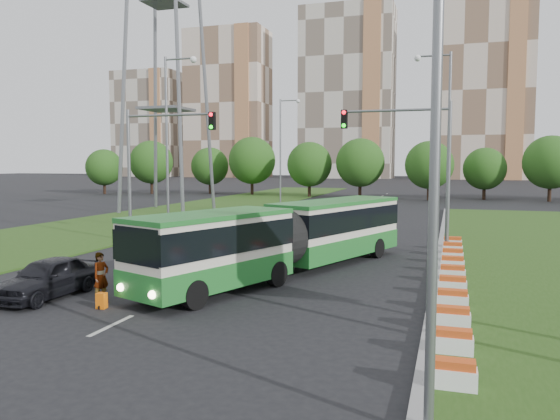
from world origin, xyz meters
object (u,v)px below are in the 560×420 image
(pedestrian, at_px, (101,277))
(car_left_near, at_px, (48,277))
(car_left_far, at_px, (198,229))
(traffic_mast_left, at_px, (153,154))
(traffic_mast_median, at_px, (417,153))
(articulated_bus, at_px, (283,237))
(shopping_trolley, at_px, (102,301))

(pedestrian, bearing_deg, car_left_near, 109.27)
(car_left_far, distance_m, pedestrian, 14.67)
(traffic_mast_left, xyz_separation_m, car_left_near, (3.18, -12.75, -4.62))
(traffic_mast_median, height_order, articulated_bus, traffic_mast_median)
(traffic_mast_left, distance_m, articulated_bus, 12.27)
(traffic_mast_left, bearing_deg, articulated_bus, -31.44)
(pedestrian, height_order, shopping_trolley, pedestrian)
(articulated_bus, height_order, car_left_far, articulated_bus)
(traffic_mast_median, distance_m, car_left_near, 18.81)
(shopping_trolley, bearing_deg, traffic_mast_median, 52.63)
(traffic_mast_left, height_order, articulated_bus, traffic_mast_left)
(traffic_mast_median, xyz_separation_m, car_left_far, (-13.12, 0.71, -4.61))
(shopping_trolley, bearing_deg, pedestrian, 120.86)
(articulated_bus, relative_size, shopping_trolley, 30.27)
(car_left_near, xyz_separation_m, pedestrian, (2.13, 0.16, 0.13))
(traffic_mast_median, relative_size, car_left_far, 1.79)
(traffic_mast_median, relative_size, shopping_trolley, 15.19)
(car_left_near, distance_m, car_left_far, 14.50)
(articulated_bus, xyz_separation_m, car_left_far, (-7.93, 7.80, -0.87))
(traffic_mast_median, distance_m, car_left_far, 13.93)
(articulated_bus, bearing_deg, traffic_mast_median, 74.73)
(shopping_trolley, bearing_deg, car_left_near, 160.84)
(traffic_mast_median, height_order, car_left_near, traffic_mast_median)
(traffic_mast_left, bearing_deg, shopping_trolley, -66.21)
(traffic_mast_median, height_order, traffic_mast_left, same)
(car_left_near, distance_m, shopping_trolley, 2.88)
(articulated_bus, relative_size, car_left_near, 3.72)
(car_left_near, height_order, pedestrian, pedestrian)
(traffic_mast_median, bearing_deg, shopping_trolley, -122.57)
(car_left_near, xyz_separation_m, shopping_trolley, (2.75, -0.70, -0.47))
(pedestrian, xyz_separation_m, shopping_trolley, (0.62, -0.86, -0.60))
(traffic_mast_left, relative_size, pedestrian, 4.64)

